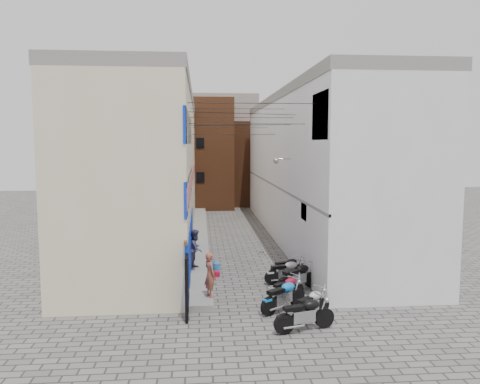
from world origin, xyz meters
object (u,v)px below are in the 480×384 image
object	(u,v)px
motorcycle_a	(305,312)
person_a	(210,275)
motorcycle_e	(298,275)
person_b	(195,249)
motorcycle_b	(311,303)
motorcycle_c	(284,294)
motorcycle_g	(288,266)
water_jug_near	(217,268)
water_jug_far	(211,267)
red_crate	(216,274)
motorcycle_f	(286,270)
motorcycle_d	(287,287)

from	to	relation	value
motorcycle_a	person_a	distance (m)	4.16
motorcycle_e	person_b	size ratio (longest dim) A/B	1.21
motorcycle_a	motorcycle_b	size ratio (longest dim) A/B	1.09
motorcycle_c	motorcycle_g	size ratio (longest dim) A/B	1.21
motorcycle_g	person_b	distance (m)	4.30
motorcycle_c	motorcycle_e	xyz separation A→B (m)	(1.01, 2.24, 0.02)
water_jug_near	water_jug_far	size ratio (longest dim) A/B	0.87
person_a	motorcycle_a	bearing A→B (deg)	-157.46
person_a	red_crate	bearing A→B (deg)	-28.07
person_a	water_jug_near	distance (m)	4.10
red_crate	motorcycle_g	bearing A→B (deg)	-7.01
person_b	motorcycle_a	bearing A→B (deg)	-137.16
person_a	red_crate	xyz separation A→B (m)	(0.32, 3.49, -0.98)
person_b	water_jug_near	bearing A→B (deg)	-80.07
motorcycle_f	person_b	xyz separation A→B (m)	(-3.89, 1.92, 0.58)
motorcycle_c	motorcycle_f	distance (m)	3.33
motorcycle_c	motorcycle_d	distance (m)	1.14
motorcycle_c	motorcycle_f	world-z (taller)	motorcycle_c
motorcycle_b	water_jug_near	xyz separation A→B (m)	(-3.01, 5.90, -0.32)
person_b	water_jug_near	size ratio (longest dim) A/B	3.79
water_jug_far	motorcycle_a	bearing A→B (deg)	-68.34
motorcycle_c	person_b	distance (m)	6.09
motorcycle_b	person_a	xyz separation A→B (m)	(-3.40, 1.90, 0.53)
motorcycle_d	person_a	size ratio (longest dim) A/B	1.05
motorcycle_a	motorcycle_c	distance (m)	1.87
motorcycle_a	water_jug_far	distance (m)	7.58
motorcycle_f	motorcycle_g	xyz separation A→B (m)	(0.24, 0.92, -0.07)
motorcycle_g	motorcycle_f	bearing A→B (deg)	-27.62
motorcycle_a	person_a	size ratio (longest dim) A/B	1.26
person_a	water_jug_near	world-z (taller)	person_a
person_b	water_jug_far	distance (m)	1.14
motorcycle_b	red_crate	distance (m)	6.23
motorcycle_e	red_crate	bearing A→B (deg)	-156.56
person_a	person_b	distance (m)	4.14
water_jug_near	motorcycle_d	bearing A→B (deg)	-57.54
motorcycle_e	person_b	world-z (taller)	person_b
motorcycle_a	person_b	size ratio (longest dim) A/B	1.18
motorcycle_f	water_jug_near	bearing A→B (deg)	-134.84
person_b	water_jug_far	world-z (taller)	person_b
motorcycle_d	person_b	bearing A→B (deg)	-173.22
motorcycle_c	motorcycle_d	size ratio (longest dim) A/B	1.19
motorcycle_g	motorcycle_c	bearing A→B (deg)	-25.69
motorcycle_e	water_jug_near	size ratio (longest dim) A/B	4.59
motorcycle_b	person_b	bearing A→B (deg)	174.40
motorcycle_c	person_a	bearing A→B (deg)	-147.47
motorcycle_d	motorcycle_f	bearing A→B (deg)	135.81
motorcycle_a	motorcycle_c	size ratio (longest dim) A/B	1.01
person_b	water_jug_far	bearing A→B (deg)	-71.26
motorcycle_e	person_b	distance (m)	5.13
motorcycle_g	person_b	bearing A→B (deg)	-116.41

